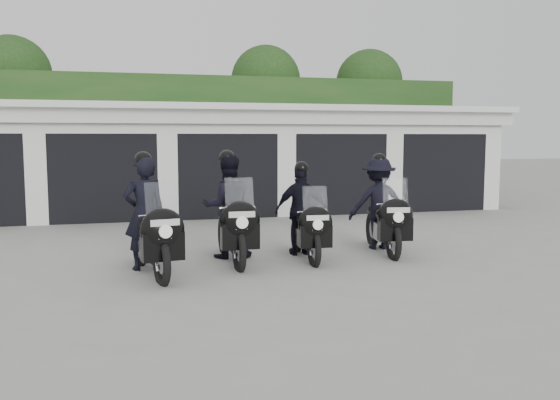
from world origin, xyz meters
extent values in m
plane|color=gray|center=(0.00, 0.00, 0.00)|extent=(80.00, 80.00, 0.00)
cube|color=silver|center=(0.00, 8.50, 1.40)|extent=(16.00, 6.00, 2.80)
cube|color=silver|center=(0.00, 8.30, 2.88)|extent=(16.40, 6.80, 0.16)
cube|color=silver|center=(0.00, 5.25, 2.65)|extent=(16.40, 0.12, 0.40)
cube|color=black|center=(0.00, 5.48, 0.12)|extent=(16.00, 0.06, 0.24)
cube|color=silver|center=(-4.65, 5.65, 1.40)|extent=(0.50, 0.50, 2.80)
cube|color=black|center=(-3.10, 6.70, 1.10)|extent=(2.60, 2.60, 2.20)
cube|color=silver|center=(-3.10, 5.65, 2.50)|extent=(2.60, 0.50, 0.60)
cube|color=silver|center=(-1.55, 5.65, 1.40)|extent=(0.50, 0.50, 2.80)
cube|color=black|center=(0.00, 6.70, 1.10)|extent=(2.60, 2.60, 2.20)
cube|color=silver|center=(0.00, 5.65, 2.50)|extent=(2.60, 0.50, 0.60)
cube|color=silver|center=(1.55, 5.65, 1.40)|extent=(0.50, 0.50, 2.80)
cube|color=black|center=(3.10, 6.70, 1.10)|extent=(2.60, 2.60, 2.20)
cube|color=silver|center=(3.10, 5.65, 2.50)|extent=(2.60, 0.50, 0.60)
cube|color=silver|center=(4.65, 5.65, 1.40)|extent=(0.50, 0.50, 2.80)
cube|color=black|center=(6.20, 6.70, 1.10)|extent=(2.60, 2.60, 2.20)
cube|color=silver|center=(6.20, 5.65, 2.50)|extent=(2.60, 0.50, 0.60)
cube|color=silver|center=(7.75, 5.65, 1.40)|extent=(0.50, 0.50, 2.80)
cube|color=#183D16|center=(0.00, 12.50, 2.15)|extent=(20.00, 2.00, 4.30)
sphere|color=#183D16|center=(-6.50, 14.00, 4.40)|extent=(2.80, 2.80, 2.80)
cylinder|color=black|center=(-6.50, 14.00, 1.65)|extent=(0.24, 0.24, 3.30)
sphere|color=#183D16|center=(3.00, 14.00, 4.40)|extent=(2.80, 2.80, 2.80)
cylinder|color=black|center=(3.00, 14.00, 1.65)|extent=(0.24, 0.24, 3.30)
sphere|color=#183D16|center=(7.50, 14.00, 4.40)|extent=(2.80, 2.80, 2.80)
cylinder|color=black|center=(7.50, 14.00, 1.65)|extent=(0.24, 0.24, 3.30)
torus|color=black|center=(-2.10, -1.12, 0.32)|extent=(0.25, 0.76, 0.75)
torus|color=black|center=(-2.38, 0.34, 0.32)|extent=(0.25, 0.76, 0.75)
cube|color=#9B9B9F|center=(-2.24, -0.37, 0.39)|extent=(0.37, 0.61, 0.33)
cube|color=black|center=(-2.24, -0.39, 0.23)|extent=(0.33, 1.33, 0.06)
ellipsoid|color=black|center=(-2.21, -0.55, 0.74)|extent=(0.44, 0.65, 0.30)
cube|color=black|center=(-2.29, -0.11, 0.76)|extent=(0.37, 0.61, 0.10)
ellipsoid|color=black|center=(-2.08, -1.20, 0.80)|extent=(0.70, 0.46, 0.62)
cube|color=black|center=(-2.08, -1.20, 0.57)|extent=(0.63, 0.33, 0.41)
cube|color=#B2BFC6|center=(-2.09, -1.17, 1.22)|extent=(0.47, 0.20, 0.53)
cylinder|color=silver|center=(-2.12, -1.00, 0.99)|extent=(0.57, 0.14, 0.03)
cube|color=silver|center=(-2.05, -1.38, 0.93)|extent=(0.41, 0.09, 0.09)
cube|color=silver|center=(-2.06, -1.35, 0.74)|extent=(0.19, 0.05, 0.10)
imported|color=black|center=(-2.30, -0.09, 0.91)|extent=(0.73, 0.55, 1.81)
sphere|color=black|center=(-2.30, -0.09, 1.75)|extent=(0.28, 0.28, 0.28)
torus|color=black|center=(-0.85, -0.53, 0.32)|extent=(0.12, 0.75, 0.75)
torus|color=black|center=(-0.86, 0.95, 0.32)|extent=(0.12, 0.75, 0.75)
cube|color=#9B9B9F|center=(-0.86, 0.23, 0.39)|extent=(0.27, 0.57, 0.33)
cube|color=black|center=(-0.86, 0.21, 0.23)|extent=(0.09, 1.34, 0.06)
ellipsoid|color=black|center=(-0.86, 0.06, 0.74)|extent=(0.34, 0.60, 0.30)
cube|color=black|center=(-0.86, 0.50, 0.76)|extent=(0.27, 0.57, 0.10)
ellipsoid|color=black|center=(-0.85, -0.62, 0.81)|extent=(0.65, 0.34, 0.62)
cube|color=black|center=(-0.85, -0.62, 0.57)|extent=(0.60, 0.23, 0.41)
cube|color=#B2BFC6|center=(-0.85, -0.58, 1.22)|extent=(0.46, 0.12, 0.53)
cylinder|color=silver|center=(-0.85, -0.41, 0.99)|extent=(0.58, 0.03, 0.03)
cube|color=silver|center=(-0.85, -0.79, 0.93)|extent=(0.41, 0.02, 0.09)
cube|color=silver|center=(-0.85, -0.76, 0.74)|extent=(0.19, 0.02, 0.10)
imported|color=black|center=(-0.86, 0.52, 0.91)|extent=(0.88, 0.69, 1.81)
sphere|color=black|center=(-0.86, 0.52, 1.76)|extent=(0.28, 0.28, 0.28)
torus|color=black|center=(0.41, -0.51, 0.29)|extent=(0.14, 0.68, 0.67)
torus|color=black|center=(0.49, 0.81, 0.29)|extent=(0.14, 0.68, 0.67)
cube|color=#9B9B9F|center=(0.45, 0.17, 0.35)|extent=(0.27, 0.52, 0.29)
cube|color=black|center=(0.45, 0.15, 0.20)|extent=(0.15, 1.20, 0.06)
ellipsoid|color=black|center=(0.44, 0.01, 0.66)|extent=(0.33, 0.55, 0.26)
cube|color=black|center=(0.46, 0.40, 0.68)|extent=(0.27, 0.52, 0.09)
ellipsoid|color=black|center=(0.40, -0.59, 0.72)|extent=(0.60, 0.34, 0.55)
cube|color=black|center=(0.40, -0.59, 0.51)|extent=(0.55, 0.24, 0.37)
cube|color=#B2BFC6|center=(0.40, -0.56, 1.09)|extent=(0.41, 0.13, 0.47)
cylinder|color=silver|center=(0.41, -0.40, 0.88)|extent=(0.52, 0.06, 0.03)
cube|color=silver|center=(0.39, -0.74, 0.83)|extent=(0.37, 0.04, 0.08)
cube|color=silver|center=(0.39, -0.72, 0.66)|extent=(0.17, 0.02, 0.09)
imported|color=black|center=(0.47, 0.42, 0.81)|extent=(0.98, 0.60, 1.61)
sphere|color=black|center=(0.47, 0.42, 1.56)|extent=(0.25, 0.25, 0.25)
torus|color=black|center=(1.90, -0.36, 0.31)|extent=(0.22, 0.73, 0.72)
torus|color=black|center=(2.12, 1.05, 0.31)|extent=(0.22, 0.73, 0.72)
cube|color=#9B9B9F|center=(2.01, 0.36, 0.38)|extent=(0.34, 0.58, 0.32)
cube|color=black|center=(2.01, 0.34, 0.22)|extent=(0.27, 1.28, 0.06)
ellipsoid|color=black|center=(1.99, 0.20, 0.71)|extent=(0.40, 0.61, 0.29)
cube|color=black|center=(2.05, 0.62, 0.73)|extent=(0.34, 0.58, 0.10)
ellipsoid|color=black|center=(1.89, -0.44, 0.77)|extent=(0.67, 0.42, 0.59)
cube|color=black|center=(1.89, -0.44, 0.54)|extent=(0.60, 0.30, 0.40)
cube|color=#B2BFC6|center=(1.90, -0.41, 1.17)|extent=(0.45, 0.18, 0.50)
cylinder|color=silver|center=(1.92, -0.24, 0.95)|extent=(0.55, 0.11, 0.03)
cube|color=silver|center=(1.87, -0.61, 0.89)|extent=(0.39, 0.07, 0.09)
cube|color=silver|center=(1.87, -0.58, 0.71)|extent=(0.18, 0.04, 0.10)
imported|color=black|center=(2.06, 0.64, 0.87)|extent=(1.20, 0.74, 1.74)
sphere|color=black|center=(2.06, 0.64, 1.68)|extent=(0.27, 0.27, 0.27)
camera|label=1|loc=(-2.56, -9.68, 2.12)|focal=38.00mm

